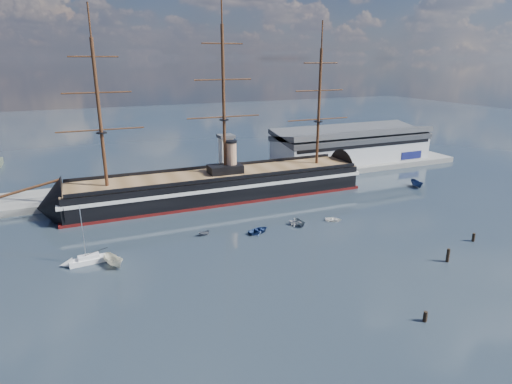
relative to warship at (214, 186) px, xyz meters
name	(u,v)px	position (x,y,z in m)	size (l,w,h in m)	color
ground	(258,218)	(5.77, -20.00, -4.04)	(600.00, 600.00, 0.00)	#202C3A
quay	(243,180)	(15.77, 16.00, -4.04)	(180.00, 18.00, 2.00)	slate
warehouse	(351,145)	(63.77, 20.00, 3.95)	(63.00, 21.00, 11.60)	#B7BABC
quay_tower	(226,156)	(8.77, 13.00, 5.72)	(5.00, 5.00, 15.00)	silver
warship	(214,186)	(0.00, 0.00, 0.00)	(112.98, 17.34, 53.94)	black
sailboat	(89,259)	(-37.32, -30.16, -3.23)	(8.07, 3.04, 12.61)	white
motorboat_a	(114,267)	(-32.73, -33.98, -4.04)	(7.30, 2.68, 2.92)	white
motorboat_b	(259,233)	(1.74, -29.48, -4.04)	(3.58, 1.43, 1.67)	navy
motorboat_c	(300,226)	(13.17, -29.63, -4.04)	(4.89, 1.79, 1.96)	slate
motorboat_d	(295,225)	(12.23, -28.76, -4.04)	(5.90, 2.56, 2.16)	white
motorboat_e	(333,221)	(22.90, -30.14, -4.04)	(2.66, 1.06, 1.24)	white
motorboat_f	(417,187)	(65.52, -15.01, -4.04)	(7.11, 2.61, 2.84)	navy
motorboat_g	(204,236)	(-11.09, -25.93, -4.04)	(3.33, 1.22, 1.33)	slate
piling_near_mid	(425,321)	(11.35, -74.18, -4.04)	(0.64, 0.64, 2.52)	black
piling_near_right	(447,262)	(31.59, -59.73, -4.04)	(0.64, 0.64, 3.68)	black
piling_far_right	(473,241)	(45.47, -54.30, -4.04)	(0.64, 0.64, 2.73)	black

